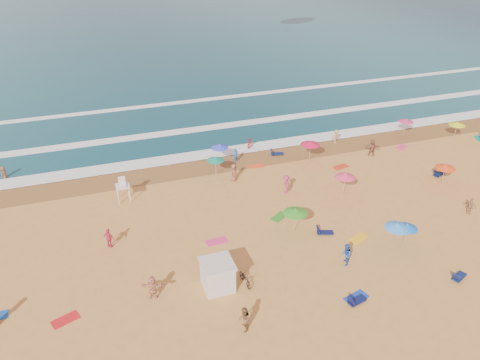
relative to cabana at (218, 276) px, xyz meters
name	(u,v)px	position (x,y,z in m)	size (l,w,h in m)	color
ground	(265,229)	(5.68, 5.42, -1.00)	(220.00, 220.00, 0.00)	gold
ocean	(131,30)	(5.68, 89.42, -1.00)	(220.00, 140.00, 0.18)	#0C4756
wet_sand	(221,164)	(5.68, 17.92, -0.99)	(220.00, 220.00, 0.00)	olive
surf_foam	(200,131)	(5.68, 26.74, -0.90)	(200.00, 18.70, 0.05)	white
cabana	(218,276)	(0.00, 0.00, 0.00)	(2.00, 2.00, 2.00)	silver
cabana_roof	(217,264)	(0.00, 0.00, 1.06)	(2.20, 2.20, 0.12)	silver
bicycle	(245,278)	(1.90, -0.30, -0.54)	(0.62, 1.77, 0.93)	black
lifeguard_stand	(123,191)	(-4.79, 13.72, 0.05)	(1.20, 1.20, 2.10)	white
beach_umbrellas	(259,197)	(5.80, 7.13, 1.08)	(59.35, 30.08, 0.69)	#E3FB1A
loungers	(342,244)	(10.58, 1.34, -0.83)	(49.16, 28.17, 0.34)	navy
towels	(260,233)	(5.13, 5.05, -0.98)	(42.35, 23.10, 0.03)	red
beachgoers	(255,198)	(6.09, 8.95, -0.17)	(40.53, 27.04, 2.09)	tan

